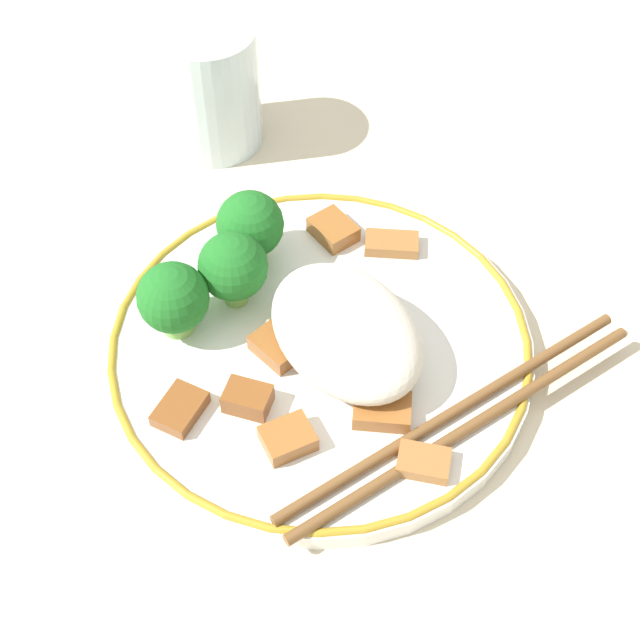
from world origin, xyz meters
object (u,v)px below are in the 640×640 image
Objects in this scene: broccoli_back_left at (254,224)px; chopsticks at (461,420)px; plate at (320,345)px; drinking_glass at (211,87)px; broccoli_back_right at (173,299)px; broccoli_back_center at (233,267)px.

chopsticks is at bearing -169.65° from broccoli_back_left.
plate is 2.77× the size of drinking_glass.
chopsticks is (-0.17, -0.03, -0.03)m from broccoli_back_left.
broccoli_back_right reaches higher than plate.
broccoli_back_left is 0.14m from drinking_glass.
drinking_glass is at bearing -17.70° from broccoli_back_left.
plate is 0.22m from drinking_glass.
broccoli_back_right is 0.18m from chopsticks.
broccoli_back_left is (0.08, -0.00, 0.03)m from plate.
broccoli_back_center is at bearing 24.74° from plate.
broccoli_back_left is 0.18m from chopsticks.
chopsticks is (-0.15, -0.10, -0.02)m from broccoli_back_right.
drinking_glass reaches higher than chopsticks.
broccoli_back_right is at bearing 144.44° from drinking_glass.
chopsticks is at bearing -145.60° from broccoli_back_right.
broccoli_back_right is at bearing 109.08° from broccoli_back_left.
broccoli_back_left is at bearing 162.30° from drinking_glass.
broccoli_back_right is 0.19m from drinking_glass.
plate is 4.95× the size of broccoli_back_center.
plate is 0.09m from broccoli_back_left.
broccoli_back_center is 0.22× the size of chopsticks.
broccoli_back_right is at bearing 34.40° from chopsticks.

